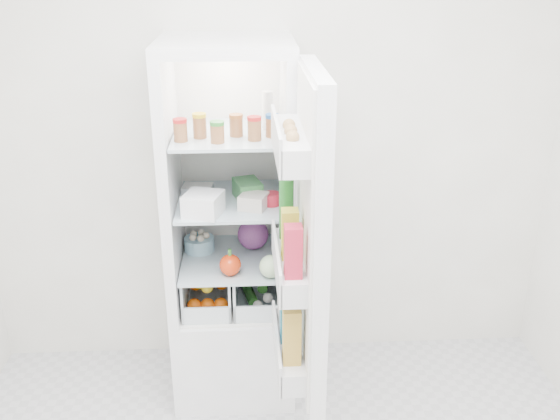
{
  "coord_description": "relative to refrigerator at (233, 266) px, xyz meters",
  "views": [
    {
      "loc": [
        -0.11,
        -1.58,
        2.16
      ],
      "look_at": [
        0.03,
        0.95,
        1.1
      ],
      "focal_mm": 40.0,
      "sensor_mm": 36.0,
      "label": 1
    }
  ],
  "objects": [
    {
      "name": "room_walls",
      "position": [
        0.2,
        -1.25,
        0.93
      ],
      "size": [
        3.02,
        3.02,
        2.61
      ],
      "color": "silver",
      "rests_on": "ground"
    },
    {
      "name": "refrigerator",
      "position": [
        0.0,
        0.0,
        0.0
      ],
      "size": [
        0.6,
        0.6,
        1.8
      ],
      "color": "silver",
      "rests_on": "ground"
    },
    {
      "name": "shelf_low",
      "position": [
        -0.0,
        -0.06,
        0.07
      ],
      "size": [
        0.49,
        0.53,
        0.01
      ],
      "primitive_type": "cube",
      "color": "#ADC1CB",
      "rests_on": "refrigerator"
    },
    {
      "name": "shelf_mid",
      "position": [
        -0.0,
        -0.06,
        0.38
      ],
      "size": [
        0.49,
        0.53,
        0.02
      ],
      "primitive_type": "cube",
      "color": "#ADC1CB",
      "rests_on": "refrigerator"
    },
    {
      "name": "shelf_top",
      "position": [
        -0.0,
        -0.06,
        0.71
      ],
      "size": [
        0.49,
        0.53,
        0.02
      ],
      "primitive_type": "cube",
      "color": "#ADC1CB",
      "rests_on": "refrigerator"
    },
    {
      "name": "crisper_left",
      "position": [
        -0.12,
        -0.06,
        -0.06
      ],
      "size": [
        0.23,
        0.46,
        0.22
      ],
      "primitive_type": null,
      "color": "silver",
      "rests_on": "refrigerator"
    },
    {
      "name": "crisper_right",
      "position": [
        0.12,
        -0.06,
        -0.06
      ],
      "size": [
        0.23,
        0.46,
        0.22
      ],
      "primitive_type": null,
      "color": "silver",
      "rests_on": "refrigerator"
    },
    {
      "name": "condiment_jars",
      "position": [
        -0.0,
        -0.17,
        0.76
      ],
      "size": [
        0.46,
        0.16,
        0.08
      ],
      "color": "#B21919",
      "rests_on": "shelf_top"
    },
    {
      "name": "squeeze_bottle",
      "position": [
        0.18,
        -0.03,
        0.81
      ],
      "size": [
        0.07,
        0.07,
        0.18
      ],
      "primitive_type": "cylinder",
      "rotation": [
        0.0,
        0.0,
        0.37
      ],
      "color": "silver",
      "rests_on": "shelf_top"
    },
    {
      "name": "tub_white",
      "position": [
        -0.11,
        -0.24,
        0.44
      ],
      "size": [
        0.19,
        0.19,
        0.1
      ],
      "primitive_type": "cube",
      "rotation": [
        0.0,
        0.0,
        -0.29
      ],
      "color": "white",
      "rests_on": "shelf_mid"
    },
    {
      "name": "tub_cream",
      "position": [
        0.11,
        -0.18,
        0.43
      ],
      "size": [
        0.15,
        0.15,
        0.07
      ],
      "primitive_type": "cube",
      "rotation": [
        0.0,
        0.0,
        -0.35
      ],
      "color": "beige",
      "rests_on": "shelf_mid"
    },
    {
      "name": "tin_red",
      "position": [
        0.19,
        -0.14,
        0.42
      ],
      "size": [
        0.1,
        0.1,
        0.06
      ],
      "primitive_type": "cylinder",
      "rotation": [
        0.0,
        0.0,
        0.16
      ],
      "color": "#B41B2B",
      "rests_on": "shelf_mid"
    },
    {
      "name": "foil_tray",
      "position": [
        -0.16,
        0.04,
        0.41
      ],
      "size": [
        0.16,
        0.12,
        0.04
      ],
      "primitive_type": "cube",
      "rotation": [
        0.0,
        0.0,
        -0.12
      ],
      "color": "silver",
      "rests_on": "shelf_mid"
    },
    {
      "name": "tub_green",
      "position": [
        0.08,
        -0.05,
        0.44
      ],
      "size": [
        0.15,
        0.18,
        0.09
      ],
      "primitive_type": "cube",
      "rotation": [
        0.0,
        0.0,
        0.28
      ],
      "color": "#387C40",
      "rests_on": "shelf_mid"
    },
    {
      "name": "red_cabbage",
      "position": [
        0.11,
        0.04,
        0.16
      ],
      "size": [
        0.16,
        0.16,
        0.16
      ],
      "primitive_type": "sphere",
      "color": "#581F5C",
      "rests_on": "shelf_low"
    },
    {
      "name": "bell_pepper",
      "position": [
        -0.0,
        -0.24,
        0.13
      ],
      "size": [
        0.1,
        0.1,
        0.1
      ],
      "primitive_type": "sphere",
      "color": "red",
      "rests_on": "shelf_low"
    },
    {
      "name": "mushroom_bowl",
      "position": [
        -0.17,
        0.03,
        0.12
      ],
      "size": [
        0.2,
        0.2,
        0.07
      ],
      "primitive_type": "cylinder",
      "rotation": [
        0.0,
        0.0,
        0.42
      ],
      "color": "#92C4DA",
      "rests_on": "shelf_low"
    },
    {
      "name": "salad_bag",
      "position": [
        0.18,
        -0.27,
        0.14
      ],
      "size": [
        0.11,
        0.11,
        0.11
      ],
      "primitive_type": "sphere",
      "color": "#B8DAA3",
      "rests_on": "shelf_low"
    },
    {
      "name": "citrus_pile",
      "position": [
        -0.13,
        -0.1,
        -0.08
      ],
      "size": [
        0.2,
        0.31,
        0.16
      ],
      "color": "#FF660D",
      "rests_on": "refrigerator"
    },
    {
      "name": "veg_pile",
      "position": [
        0.13,
        -0.06,
        -0.1
      ],
      "size": [
        0.16,
        0.3,
        0.1
      ],
      "color": "#1A4B19",
      "rests_on": "refrigerator"
    },
    {
      "name": "fridge_door",
      "position": [
        0.3,
        -0.64,
        0.43
      ],
      "size": [
        0.18,
        0.6,
        1.3
      ],
      "rotation": [
        0.0,
        0.0,
        1.58
      ],
      "color": "silver",
      "rests_on": "refrigerator"
    }
  ]
}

